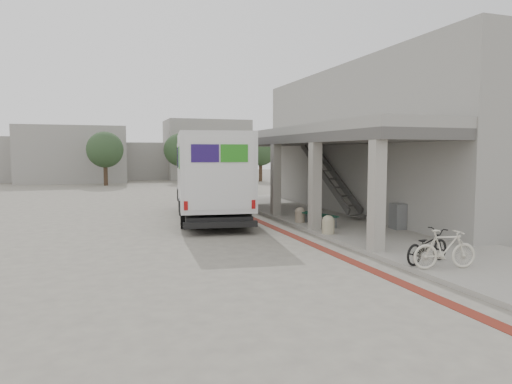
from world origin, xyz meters
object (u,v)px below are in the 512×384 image
object	(u,v)px
fedex_truck	(210,174)
utility_cabinet	(398,216)
bicycle_black	(427,246)
bicycle_cream	(445,249)
bench	(318,217)

from	to	relation	value
fedex_truck	utility_cabinet	distance (m)	8.16
fedex_truck	bicycle_black	distance (m)	10.82
utility_cabinet	bicycle_cream	bearing A→B (deg)	-110.09
utility_cabinet	bicycle_black	world-z (taller)	utility_cabinet
fedex_truck	bicycle_black	bearing A→B (deg)	-63.67
utility_cabinet	bicycle_black	xyz separation A→B (m)	(-2.50, -4.66, -0.04)
fedex_truck	bicycle_cream	xyz separation A→B (m)	(3.32, -10.84, -1.38)
bench	bicycle_black	xyz separation A→B (m)	(-0.10, -6.42, 0.11)
bench	bicycle_cream	xyz separation A→B (m)	(-0.10, -7.06, 0.17)
utility_cabinet	bicycle_cream	distance (m)	5.86
utility_cabinet	bicycle_black	bearing A→B (deg)	-113.04
bicycle_cream	bicycle_black	bearing A→B (deg)	11.01
utility_cabinet	bicycle_black	distance (m)	5.29
bench	bicycle_black	distance (m)	6.42
bench	utility_cabinet	size ratio (longest dim) A/B	2.05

